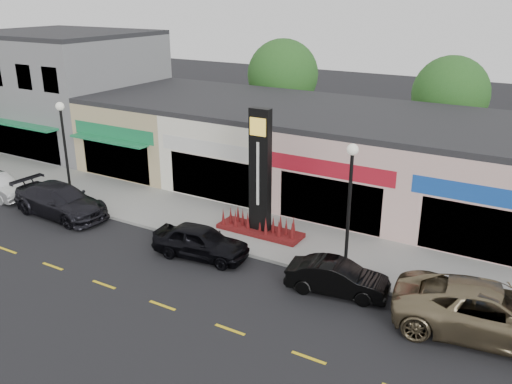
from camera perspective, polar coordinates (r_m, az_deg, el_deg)
ground at (r=24.55m, az=-10.71°, el=-6.55°), size 120.00×120.00×0.00m
sidewalk at (r=27.58m, az=-4.81°, el=-2.97°), size 52.00×4.30×0.15m
curb at (r=25.95m, az=-7.69°, el=-4.65°), size 52.00×0.20×0.15m
building_grey_2story at (r=43.49m, az=-19.32°, el=10.20°), size 12.00×10.95×8.30m
shop_beige at (r=37.19m, az=-9.34°, el=6.76°), size 7.00×10.85×4.80m
shop_cream at (r=33.25m, az=0.05°, el=5.42°), size 7.00×10.01×4.80m
shop_pink_w at (r=30.42m, az=11.50°, el=3.58°), size 7.00×10.01×4.80m
shop_pink_e at (r=29.04m, az=24.57°, el=1.31°), size 7.00×10.01×4.80m
tree_rear_west at (r=40.77m, az=2.84°, el=12.22°), size 5.20×5.20×7.83m
tree_rear_mid at (r=36.84m, az=19.79°, el=9.67°), size 4.80×4.80×7.29m
lamp_west_near at (r=30.45m, az=-19.52°, el=4.94°), size 0.44×0.44×5.47m
lamp_east_near at (r=21.26m, az=9.82°, el=-0.56°), size 0.44×0.44×5.47m
pylon_sign at (r=25.12m, az=0.44°, el=0.13°), size 4.20×1.30×6.00m
car_dark_sedan at (r=29.74m, az=-19.90°, el=-0.87°), size 2.51×5.70×1.63m
car_black_sedan at (r=23.81m, az=-5.84°, el=-5.20°), size 2.25×4.47×1.46m
car_black_conv at (r=21.25m, az=8.57°, el=-8.93°), size 1.99×4.10×1.29m
car_gold_suv at (r=20.15m, az=23.46°, el=-11.49°), size 3.83×6.75×1.78m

